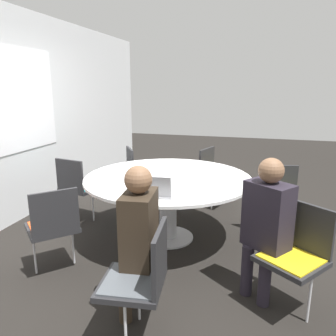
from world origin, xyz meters
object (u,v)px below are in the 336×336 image
at_px(chair_2, 281,197).
at_px(chair_6, 53,223).
at_px(chair_3, 214,172).
at_px(chair_5, 77,184).
at_px(person_1, 266,219).
at_px(chair_1, 297,250).
at_px(person_0, 137,232).
at_px(laptop, 156,191).
at_px(chair_4, 139,170).
at_px(chair_0, 141,275).

distance_m(chair_2, chair_6, 2.45).
distance_m(chair_2, chair_3, 1.25).
relative_size(chair_5, person_1, 0.71).
xyz_separation_m(chair_1, chair_6, (-0.07, 2.13, 0.00)).
xyz_separation_m(person_0, laptop, (0.65, 0.06, 0.10)).
height_order(person_0, person_1, same).
height_order(chair_4, person_0, person_0).
distance_m(person_1, laptop, 0.99).
distance_m(chair_5, person_1, 2.54).
distance_m(chair_0, chair_2, 2.14).
distance_m(chair_0, chair_4, 2.79).
bearing_deg(chair_2, chair_4, -31.84).
relative_size(chair_4, person_1, 0.71).
bearing_deg(chair_1, person_0, 57.75).
xyz_separation_m(chair_2, chair_4, (0.70, 1.99, 0.00)).
height_order(chair_0, person_1, person_1).
bearing_deg(person_1, chair_5, 14.04).
bearing_deg(chair_4, person_1, 11.22).
bearing_deg(chair_6, chair_0, -74.91).
distance_m(chair_4, chair_5, 1.00).
relative_size(chair_0, chair_5, 1.00).
bearing_deg(person_1, laptop, 28.95).
height_order(chair_3, laptop, laptop).
bearing_deg(chair_5, chair_3, 44.09).
xyz_separation_m(chair_6, person_0, (-0.36, -0.98, 0.20)).
bearing_deg(chair_6, laptop, -28.66).
relative_size(chair_2, person_1, 0.71).
height_order(chair_0, chair_5, same).
distance_m(chair_3, person_1, 2.19).
bearing_deg(chair_2, chair_1, 80.20).
height_order(chair_2, chair_6, same).
bearing_deg(chair_1, chair_4, -6.10).
distance_m(chair_1, chair_4, 2.83).
bearing_deg(laptop, person_0, 88.70).
relative_size(chair_4, chair_5, 1.00).
bearing_deg(chair_5, chair_0, -37.68).
height_order(chair_0, laptop, laptop).
bearing_deg(chair_2, person_1, 68.70).
height_order(chair_1, chair_5, same).
relative_size(chair_4, laptop, 2.63).
height_order(chair_1, chair_4, same).
xyz_separation_m(chair_5, laptop, (-0.87, -1.35, 0.30)).
xyz_separation_m(chair_2, chair_5, (-0.16, 2.51, 0.00)).
relative_size(chair_1, person_0, 0.71).
relative_size(chair_6, person_1, 0.71).
height_order(chair_4, chair_5, same).
height_order(chair_1, person_1, person_1).
bearing_deg(chair_1, laptop, 26.91).
distance_m(chair_4, chair_6, 2.02).
distance_m(chair_1, person_0, 1.24).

